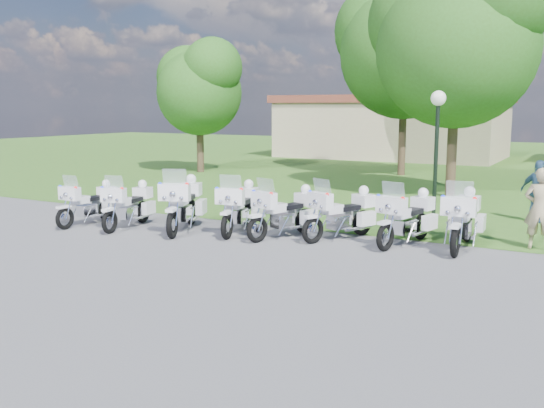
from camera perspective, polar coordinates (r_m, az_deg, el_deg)
The scene contains 17 objects.
ground at distance 13.87m, azimuth -1.09°, elevation -4.68°, with size 100.00×100.00×0.00m, color #57575C.
grass_lawn at distance 39.38m, azimuth 19.03°, elevation 3.77°, with size 100.00×48.00×0.01m, color #376620.
motorcycle_0 at distance 18.01m, azimuth -16.81°, elevation 0.12°, with size 0.72×2.19×1.47m.
motorcycle_1 at distance 17.23m, azimuth -13.29°, elevation -0.05°, with size 0.97×2.26×1.53m.
motorcycle_2 at distance 16.52m, azimuth -8.32°, elevation 0.06°, with size 1.46×2.49×1.76m.
motorcycle_3 at distance 16.17m, azimuth -3.03°, elevation -0.27°, with size 1.13×2.38×1.62m.
motorcycle_4 at distance 15.50m, azimuth 1.29°, elevation -0.71°, with size 1.22×2.28×1.58m.
motorcycle_5 at distance 15.40m, azimuth 6.65°, elevation -0.83°, with size 1.38×2.21×1.59m.
motorcycle_6 at distance 15.04m, azimuth 12.63°, elevation -1.21°, with size 1.12×2.35×1.60m.
motorcycle_7 at distance 14.97m, azimuth 17.58°, elevation -1.32°, with size 0.89×2.52×1.69m.
lamp_post at distance 18.41m, azimuth 15.31°, elevation 7.47°, with size 0.44×0.44×3.78m.
tree_0 at distance 31.48m, azimuth -6.90°, elevation 11.10°, with size 5.05×4.31×6.73m.
tree_1 at distance 30.61m, azimuth 12.37°, elevation 14.77°, with size 7.30×6.23×9.74m.
tree_2 at distance 23.53m, azimuth 16.94°, elevation 15.20°, with size 6.76×5.77×9.01m.
building_west at distance 41.67m, azimuth 11.23°, elevation 7.20°, with size 14.56×8.32×4.10m.
bystander_a at distance 15.39m, azimuth 23.91°, elevation -0.44°, with size 0.70×0.46×1.93m, color tan.
bystander_c at distance 19.07m, azimuth 23.79°, elevation 1.08°, with size 1.06×0.44×1.80m, color #365982.
Camera 1 is at (6.75, -11.66, 3.29)m, focal length 40.00 mm.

